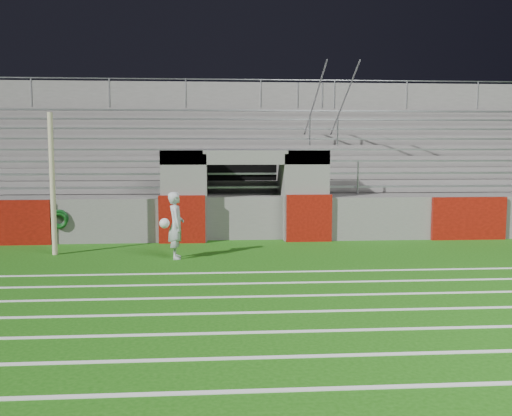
{
  "coord_description": "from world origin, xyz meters",
  "views": [
    {
      "loc": [
        -0.88,
        -13.02,
        2.68
      ],
      "look_at": [
        0.2,
        1.8,
        1.1
      ],
      "focal_mm": 40.0,
      "sensor_mm": 36.0,
      "label": 1
    }
  ],
  "objects": [
    {
      "name": "stadium_structure",
      "position": [
        0.0,
        7.97,
        1.49
      ],
      "size": [
        26.0,
        8.48,
        5.42
      ],
      "color": "#5D5B59",
      "rests_on": "ground"
    },
    {
      "name": "hose_coil",
      "position": [
        -5.16,
        2.93,
        0.71
      ],
      "size": [
        0.49,
        0.14,
        0.53
      ],
      "color": "#0B3B14",
      "rests_on": "ground"
    },
    {
      "name": "ground",
      "position": [
        0.0,
        0.0,
        0.0
      ],
      "size": [
        90.0,
        90.0,
        0.0
      ],
      "primitive_type": "plane",
      "color": "#1A540E",
      "rests_on": "ground"
    },
    {
      "name": "goalkeeper_with_ball",
      "position": [
        -1.83,
        0.7,
        0.81
      ],
      "size": [
        0.61,
        0.63,
        1.62
      ],
      "color": "#ACB2B6",
      "rests_on": "ground"
    },
    {
      "name": "field_post",
      "position": [
        -4.9,
        1.43,
        1.77
      ],
      "size": [
        0.13,
        0.13,
        3.54
      ],
      "primitive_type": "cylinder",
      "color": "#C3B691",
      "rests_on": "ground"
    },
    {
      "name": "field_markings",
      "position": [
        0.0,
        -5.0,
        0.01
      ],
      "size": [
        28.0,
        8.09,
        0.01
      ],
      "color": "white",
      "rests_on": "ground"
    }
  ]
}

